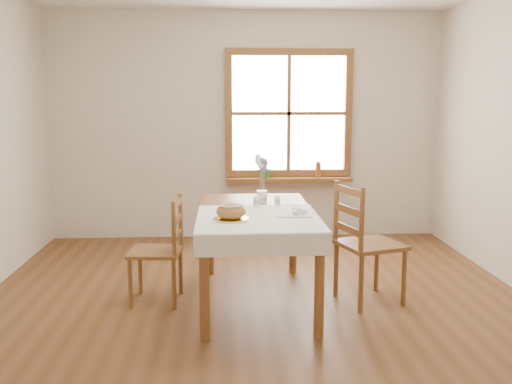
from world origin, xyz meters
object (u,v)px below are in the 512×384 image
chair_right (370,243)px  flower_vase (262,197)px  dining_table (256,221)px  chair_left (156,250)px  bread_plate (231,219)px

chair_right → flower_vase: size_ratio=9.87×
dining_table → chair_left: (-0.81, 0.05, -0.24)m
dining_table → flower_vase: 0.35m
dining_table → chair_right: 0.93m
dining_table → flower_vase: (0.07, 0.31, 0.13)m
chair_left → chair_right: (1.72, -0.10, 0.06)m
dining_table → chair_right: size_ratio=1.64×
chair_left → dining_table: bearing=91.1°
chair_right → flower_vase: bearing=48.7°
chair_right → flower_vase: (-0.85, 0.37, 0.31)m
chair_left → bread_plate: chair_left is taller
chair_left → bread_plate: size_ratio=3.40×
dining_table → flower_vase: bearing=77.8°
dining_table → chair_right: chair_right is taller
chair_left → flower_vase: chair_left is taller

